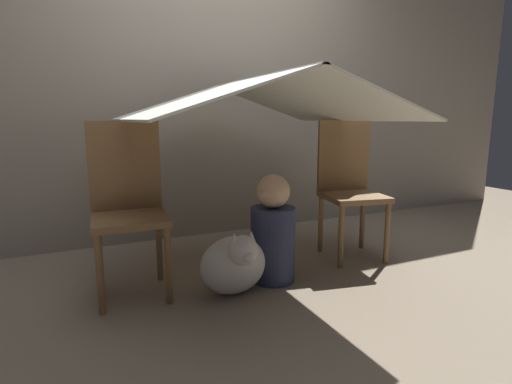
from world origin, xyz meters
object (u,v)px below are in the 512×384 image
Objects in this scene: person_front at (273,234)px; chair_left at (128,202)px; chair_right at (349,183)px; dog at (235,263)px.

chair_left is at bearing 165.56° from person_front.
chair_right is (1.50, -0.00, 0.00)m from chair_left.
chair_left and chair_right have the same top height.
person_front reaches higher than dog.
person_front is at bearing -11.37° from chair_left.
chair_right is 2.43× the size of dog.
chair_right reaches higher than dog.
dog is at bearing -152.12° from chair_right.
chair_left is 1.50m from chair_right.
chair_left reaches higher than dog.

